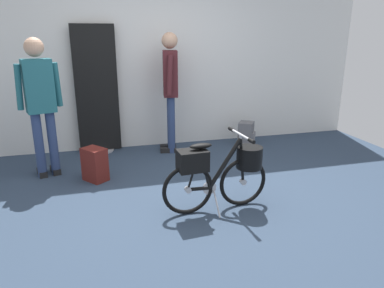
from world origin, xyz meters
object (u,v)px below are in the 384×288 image
object	(u,v)px
backpack_on_floor	(95,165)
visitor_browsing	(170,85)
folding_bike_foreground	(221,170)
floor_banner_stand	(97,97)
handbag_on_floor	(246,133)
visitor_near_wall	(40,100)

from	to	relation	value
backpack_on_floor	visitor_browsing	bearing A→B (deg)	38.18
folding_bike_foreground	backpack_on_floor	size ratio (longest dim) A/B	2.74
floor_banner_stand	visitor_browsing	distance (m)	1.07
floor_banner_stand	handbag_on_floor	world-z (taller)	floor_banner_stand
floor_banner_stand	folding_bike_foreground	distance (m)	2.51
visitor_near_wall	backpack_on_floor	world-z (taller)	visitor_near_wall
floor_banner_stand	visitor_near_wall	size ratio (longest dim) A/B	1.10
backpack_on_floor	handbag_on_floor	xyz separation A→B (m)	(2.33, 0.87, -0.02)
floor_banner_stand	folding_bike_foreground	bearing A→B (deg)	-63.46
visitor_browsing	floor_banner_stand	bearing A→B (deg)	166.30
visitor_near_wall	handbag_on_floor	size ratio (longest dim) A/B	4.54
folding_bike_foreground	visitor_near_wall	bearing A→B (deg)	141.49
visitor_near_wall	handbag_on_floor	bearing A→B (deg)	10.92
handbag_on_floor	visitor_browsing	bearing A→B (deg)	179.56
folding_bike_foreground	handbag_on_floor	bearing A→B (deg)	60.02
folding_bike_foreground	backpack_on_floor	world-z (taller)	folding_bike_foreground
backpack_on_floor	floor_banner_stand	bearing A→B (deg)	85.33
folding_bike_foreground	backpack_on_floor	distance (m)	1.63
floor_banner_stand	backpack_on_floor	size ratio (longest dim) A/B	4.54
floor_banner_stand	handbag_on_floor	distance (m)	2.34
floor_banner_stand	visitor_browsing	bearing A→B (deg)	-13.70
folding_bike_foreground	visitor_browsing	bearing A→B (deg)	92.44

